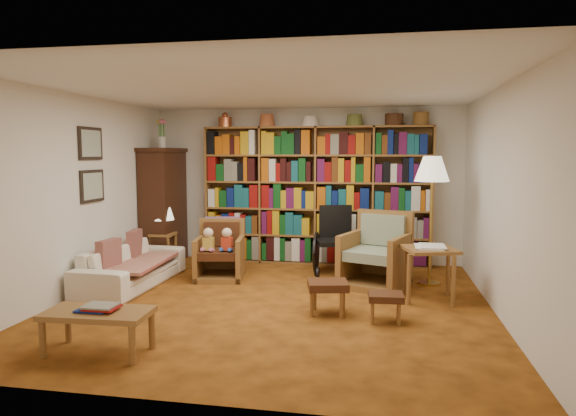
% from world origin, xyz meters
% --- Properties ---
extents(floor, '(5.00, 5.00, 0.00)m').
position_xyz_m(floor, '(0.00, 0.00, 0.00)').
color(floor, '#9D5418').
rests_on(floor, ground).
extents(ceiling, '(5.00, 5.00, 0.00)m').
position_xyz_m(ceiling, '(0.00, 0.00, 2.50)').
color(ceiling, white).
rests_on(ceiling, wall_back).
extents(wall_back, '(5.00, 0.00, 5.00)m').
position_xyz_m(wall_back, '(0.00, 2.50, 1.25)').
color(wall_back, white).
rests_on(wall_back, floor).
extents(wall_front, '(5.00, 0.00, 5.00)m').
position_xyz_m(wall_front, '(0.00, -2.50, 1.25)').
color(wall_front, white).
rests_on(wall_front, floor).
extents(wall_left, '(0.00, 5.00, 5.00)m').
position_xyz_m(wall_left, '(-2.50, 0.00, 1.25)').
color(wall_left, white).
rests_on(wall_left, floor).
extents(wall_right, '(0.00, 5.00, 5.00)m').
position_xyz_m(wall_right, '(2.50, 0.00, 1.25)').
color(wall_right, white).
rests_on(wall_right, floor).
extents(bookshelf, '(3.60, 0.30, 2.42)m').
position_xyz_m(bookshelf, '(0.20, 2.33, 1.17)').
color(bookshelf, olive).
rests_on(bookshelf, floor).
extents(curio_cabinet, '(0.50, 0.95, 2.40)m').
position_xyz_m(curio_cabinet, '(-2.25, 2.00, 0.95)').
color(curio_cabinet, '#3A1A0F').
rests_on(curio_cabinet, floor).
extents(framed_pictures, '(0.03, 0.52, 0.97)m').
position_xyz_m(framed_pictures, '(-2.48, 0.30, 1.62)').
color(framed_pictures, black).
rests_on(framed_pictures, wall_left).
extents(sofa, '(1.90, 0.78, 0.55)m').
position_xyz_m(sofa, '(-2.05, 0.48, 0.28)').
color(sofa, '#F1E4CC').
rests_on(sofa, floor).
extents(sofa_throw, '(0.80, 1.40, 0.04)m').
position_xyz_m(sofa_throw, '(-2.00, 0.48, 0.30)').
color(sofa_throw, '#C9B492').
rests_on(sofa_throw, sofa).
extents(cushion_left, '(0.20, 0.41, 0.39)m').
position_xyz_m(cushion_left, '(-2.18, 0.83, 0.45)').
color(cushion_left, maroon).
rests_on(cushion_left, sofa).
extents(cushion_right, '(0.17, 0.39, 0.38)m').
position_xyz_m(cushion_right, '(-2.18, 0.13, 0.45)').
color(cushion_right, maroon).
rests_on(cushion_right, sofa).
extents(side_table_lamp, '(0.39, 0.39, 0.53)m').
position_xyz_m(side_table_lamp, '(-2.15, 1.72, 0.38)').
color(side_table_lamp, olive).
rests_on(side_table_lamp, floor).
extents(table_lamp, '(0.36, 0.36, 0.49)m').
position_xyz_m(table_lamp, '(-2.15, 1.72, 0.86)').
color(table_lamp, '#B5903A').
rests_on(table_lamp, side_table_lamp).
extents(armchair_leather, '(0.77, 0.80, 0.84)m').
position_xyz_m(armchair_leather, '(-1.01, 1.15, 0.35)').
color(armchair_leather, olive).
rests_on(armchair_leather, floor).
extents(armchair_sage, '(1.08, 1.07, 0.99)m').
position_xyz_m(armchair_sage, '(1.16, 1.13, 0.38)').
color(armchair_sage, olive).
rests_on(armchair_sage, floor).
extents(wheelchair, '(0.62, 0.80, 1.01)m').
position_xyz_m(wheelchair, '(0.56, 1.68, 0.46)').
color(wheelchair, black).
rests_on(wheelchair, floor).
extents(floor_lamp, '(0.46, 0.46, 1.74)m').
position_xyz_m(floor_lamp, '(1.88, 1.26, 1.50)').
color(floor_lamp, '#B5903A').
rests_on(floor_lamp, floor).
extents(side_table_papers, '(0.71, 0.71, 0.67)m').
position_xyz_m(side_table_papers, '(1.81, 0.49, 0.54)').
color(side_table_papers, olive).
rests_on(side_table_papers, floor).
extents(footstool_a, '(0.50, 0.45, 0.37)m').
position_xyz_m(footstool_a, '(0.66, -0.28, 0.30)').
color(footstool_a, '#4B2714').
rests_on(footstool_a, floor).
extents(footstool_b, '(0.38, 0.33, 0.31)m').
position_xyz_m(footstool_b, '(1.29, -0.44, 0.25)').
color(footstool_b, '#4B2714').
rests_on(footstool_b, floor).
extents(coffee_table, '(0.95, 0.50, 0.44)m').
position_xyz_m(coffee_table, '(-1.23, -1.76, 0.34)').
color(coffee_table, olive).
rests_on(coffee_table, floor).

